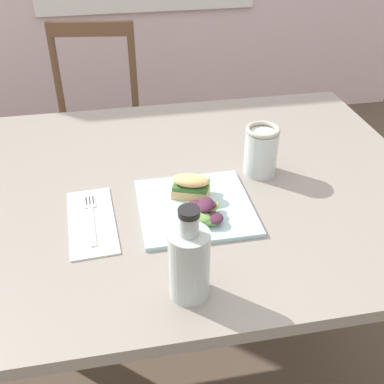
{
  "coord_description": "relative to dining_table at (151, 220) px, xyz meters",
  "views": [
    {
      "loc": [
        -0.09,
        -0.96,
        1.4
      ],
      "look_at": [
        0.08,
        -0.05,
        0.76
      ],
      "focal_mm": 44.01,
      "sensor_mm": 36.0,
      "label": 1
    }
  ],
  "objects": [
    {
      "name": "sandwich_half_front",
      "position": [
        0.09,
        -0.08,
        0.15
      ],
      "size": [
        0.1,
        0.08,
        0.06
      ],
      "color": "#DBB270",
      "rests_on": "plate_lunch"
    },
    {
      "name": "chair_wooden_far",
      "position": [
        -0.14,
        0.95,
        -0.18
      ],
      "size": [
        0.45,
        0.45,
        0.87
      ],
      "color": "brown",
      "rests_on": "ground"
    },
    {
      "name": "mason_jar_iced_tea",
      "position": [
        0.29,
        0.01,
        0.17
      ],
      "size": [
        0.09,
        0.09,
        0.13
      ],
      "color": "#C67528",
      "rests_on": "dining_table"
    },
    {
      "name": "napkin_folded",
      "position": [
        -0.14,
        -0.12,
        0.11
      ],
      "size": [
        0.12,
        0.25,
        0.0
      ],
      "primitive_type": "cube",
      "rotation": [
        0.0,
        0.0,
        0.06
      ],
      "color": "silver",
      "rests_on": "dining_table"
    },
    {
      "name": "salad_mixed_greens",
      "position": [
        0.11,
        -0.17,
        0.14
      ],
      "size": [
        0.1,
        0.1,
        0.04
      ],
      "color": "#6B9E47",
      "rests_on": "plate_lunch"
    },
    {
      "name": "bottle_cold_brew",
      "position": [
        0.03,
        -0.37,
        0.18
      ],
      "size": [
        0.08,
        0.08,
        0.19
      ],
      "color": "#472819",
      "rests_on": "dining_table"
    },
    {
      "name": "ground_plane",
      "position": [
        0.01,
        -0.03,
        -0.63
      ],
      "size": [
        7.66,
        7.66,
        0.0
      ],
      "primitive_type": "plane",
      "color": "brown"
    },
    {
      "name": "fork_on_napkin",
      "position": [
        -0.14,
        -0.1,
        0.11
      ],
      "size": [
        0.03,
        0.19,
        0.0
      ],
      "color": "silver",
      "rests_on": "napkin_folded"
    },
    {
      "name": "dining_table",
      "position": [
        0.0,
        0.0,
        0.0
      ],
      "size": [
        1.42,
        0.97,
        0.74
      ],
      "color": "gray",
      "rests_on": "ground"
    },
    {
      "name": "plate_lunch",
      "position": [
        0.1,
        -0.12,
        0.11
      ],
      "size": [
        0.26,
        0.26,
        0.01
      ],
      "primitive_type": "cube",
      "color": "silver",
      "rests_on": "dining_table"
    }
  ]
}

